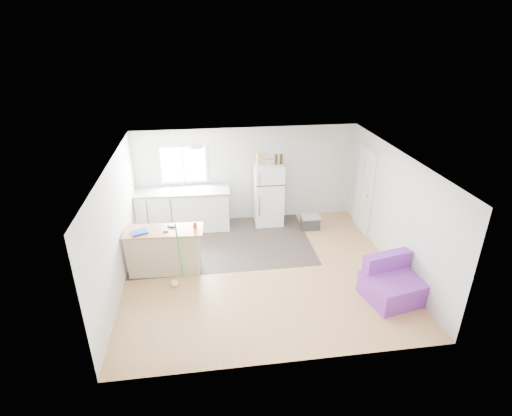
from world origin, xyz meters
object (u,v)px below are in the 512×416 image
Objects in this scene: purple_seat at (391,284)px; red_cup at (195,225)px; cooler at (310,222)px; cleaner_jug at (181,269)px; peninsula at (164,250)px; mop at (176,275)px; bottle_left at (276,159)px; blue_tray at (139,232)px; bottle_right at (281,159)px; refrigerator at (268,194)px; cardboard_box at (261,159)px; kitchen_cabinets at (184,209)px.

red_cup reaches higher than purple_seat.
cooler reaches higher than cleaner_jug.
peninsula is 13.12× the size of red_cup.
red_cup is at bearing 145.25° from purple_seat.
cooler is 0.33× the size of mop.
bottle_left is at bearing 103.40° from purple_seat.
red_cup is at bearing 4.44° from blue_tray.
purple_seat is 9.17× the size of red_cup.
peninsula is at bearing -146.21° from bottle_right.
refrigerator is 3.81m from purple_seat.
red_cup is (0.42, 0.56, 0.78)m from mop.
blue_tray is at bearing -167.80° from peninsula.
purple_seat reaches higher than cleaner_jug.
cooler is 1.55× the size of blue_tray.
bottle_right is (2.51, 2.38, 1.47)m from mop.
peninsula is at bearing -178.56° from red_cup.
cleaner_jug is 0.24× the size of mop.
cooler is at bearing 20.84° from blue_tray.
blue_tray reaches higher than cleaner_jug.
mop is at bearing 154.88° from purple_seat.
peninsula is at bearing -140.63° from cardboard_box.
red_cup is 0.40× the size of cardboard_box.
mop reaches higher than red_cup.
blue_tray is at bearing -149.03° from bottle_right.
cleaner_jug is 0.95m from red_cup.
cleaner_jug is (-3.88, 1.27, -0.14)m from purple_seat.
cooler is at bearing 92.76° from purple_seat.
kitchen_cabinets reaches higher than red_cup.
refrigerator is 0.93m from bottle_left.
mop is 3.46m from cardboard_box.
bottle_right is (3.17, 1.90, 0.73)m from blue_tray.
bottle_right is (-0.69, 0.43, 1.52)m from cooler.
red_cup is at bearing -137.34° from bottle_left.
cooler is 1.41× the size of cleaner_jug.
cardboard_box reaches higher than kitchen_cabinets.
bottle_left is (-1.57, 3.31, 1.42)m from purple_seat.
cooler is (0.98, -0.49, -0.61)m from refrigerator.
kitchen_cabinets is 2.14m from blue_tray.
red_cup is at bearing -151.66° from cooler.
cleaner_jug is 3.22m from cardboard_box.
bottle_right is (2.43, 2.03, 1.56)m from cleaner_jug.
kitchen_cabinets is at bearing 83.02° from peninsula.
kitchen_cabinets is at bearing -178.97° from refrigerator.
cooler is at bearing -20.12° from cardboard_box.
peninsula reaches higher than cleaner_jug.
cardboard_box is (2.24, 1.84, 1.24)m from peninsula.
kitchen_cabinets is 9.20× the size of bottle_right.
peninsula is 3.42m from bottle_left.
red_cup is 1.08m from blue_tray.
refrigerator is at bearing 13.28° from cardboard_box.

